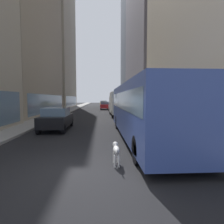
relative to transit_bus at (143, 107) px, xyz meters
The scene contains 15 objects.
ground_plane 30.48m from the transit_bus, 95.28° to the left, with size 120.00×120.00×0.00m, color black.
sidewalk_left 31.52m from the transit_bus, 105.67° to the left, with size 2.40×110.00×0.15m, color gray.
sidewalk_right 30.49m from the transit_bus, 84.53° to the left, with size 2.40×110.00×0.15m, color #9E9991.
building_left_mid 25.79m from the transit_bus, 131.46° to the left, with size 10.14×18.29×29.82m.
building_left_far 41.20m from the transit_bus, 112.30° to the left, with size 10.57×17.41×31.71m.
building_right_mid 31.92m from the transit_bus, 70.93° to the left, with size 10.60×19.52×34.79m.
building_right_far 49.55m from the transit_bus, 78.77° to the left, with size 9.27×16.01×36.68m.
transit_bus is the anchor object (origin of this frame).
car_red_coupe 28.16m from the transit_bus, 93.26° to the left, with size 1.77×4.21×1.62m.
car_white_van 21.95m from the transit_bus, 90.00° to the left, with size 1.94×4.09×1.62m.
car_yellow_taxi 42.89m from the transit_bus, 92.14° to the left, with size 1.93×4.16×1.62m.
car_black_suv 6.52m from the transit_bus, 150.28° to the left, with size 1.78×4.20×1.62m.
box_truck 13.53m from the transit_bus, 90.00° to the left, with size 2.30×7.50×3.05m.
dalmatian_dog 4.73m from the transit_bus, 114.55° to the right, with size 0.22×0.96×0.72m.
traffic_light_near 2.79m from the transit_bus, 39.13° to the right, with size 0.24×0.41×3.40m.
Camera 1 is at (0.38, -5.75, 2.29)m, focal length 29.88 mm.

